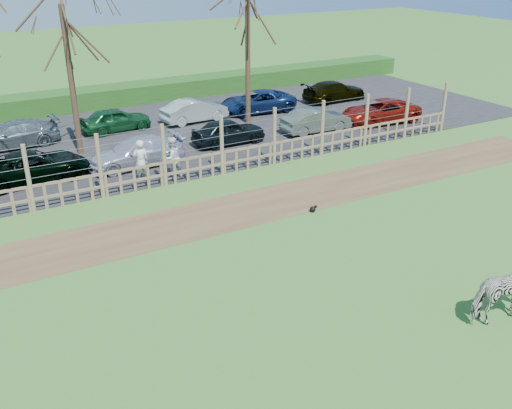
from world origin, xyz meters
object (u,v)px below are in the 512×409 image
car_5 (316,120)px  car_13 (334,91)px  car_6 (380,111)px  car_9 (13,135)px  tree_mid (66,44)px  car_11 (194,110)px  crow (313,209)px  car_4 (229,131)px  zebra (509,294)px  car_3 (136,152)px  tree_right (248,22)px  car_2 (34,166)px  car_12 (257,102)px  visitor_b (172,158)px  car_10 (116,120)px  visitor_a (141,161)px

car_5 → car_13: size_ratio=0.88×
car_6 → car_9: 18.45m
tree_mid → car_11: tree_mid is taller
crow → car_9: size_ratio=0.07×
crow → car_6: car_6 is taller
car_4 → car_9: (-8.99, 4.49, 0.00)m
car_6 → car_9: same height
zebra → car_3: bearing=20.3°
tree_right → car_2: tree_right is taller
crow → car_12: bearing=68.9°
car_3 → car_4: (4.81, 0.78, 0.00)m
car_6 → car_12: same height
car_2 → car_4: (8.92, 0.40, 0.00)m
car_5 → car_4: bearing=86.2°
zebra → car_9: bearing=26.9°
zebra → car_6: size_ratio=0.44×
car_5 → car_9: (-13.70, 4.97, 0.00)m
zebra → car_4: bearing=2.8°
tree_mid → car_4: bearing=-17.9°
car_2 → car_11: (9.06, 4.72, 0.00)m
car_3 → car_6: same height
car_4 → car_13: (9.42, 4.31, 0.00)m
car_9 → crow: bearing=29.1°
car_3 → car_12: 10.22m
tree_mid → car_13: bearing=7.9°
car_3 → car_2: bearing=-97.7°
zebra → car_12: (4.43, 20.40, -0.17)m
car_11 → zebra: bearing=172.6°
tree_right → visitor_b: (-6.50, -5.51, -4.34)m
crow → car_10: (-3.21, 12.98, 0.52)m
car_4 → car_13: size_ratio=0.85×
visitor_a → car_2: visitor_a is taller
car_2 → car_13: bearing=-78.5°
visitor_a → car_4: visitor_a is taller
car_3 → car_11: (4.94, 5.10, 0.00)m
visitor_a → car_5: bearing=-166.6°
visitor_a → visitor_b: 1.23m
crow → car_4: car_4 is taller
visitor_b → car_10: 7.56m
car_3 → car_12: bearing=117.7°
car_13 → car_5: bearing=133.6°
car_11 → car_3: bearing=130.0°
car_10 → car_4: bearing=-142.9°
tree_right → car_9: 12.50m
car_4 → car_12: 5.93m
visitor_a → car_9: bearing=-60.9°
car_13 → car_12: bearing=87.7°
car_3 → car_4: size_ratio=1.17×
car_6 → car_13: bearing=177.3°
car_5 → car_3: bearing=93.8°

